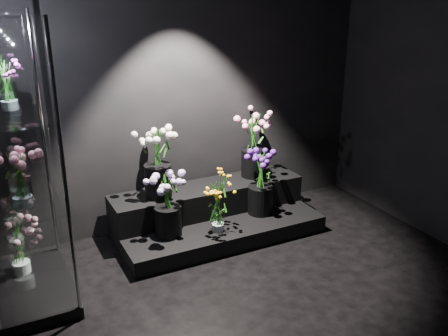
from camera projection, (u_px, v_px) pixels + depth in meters
floor at (292, 322)px, 3.73m from camera, size 4.00×4.00×0.00m
wall_back at (185, 89)px, 4.91m from camera, size 4.00×0.00×4.00m
display_riser at (213, 213)px, 5.05m from camera, size 2.00×0.89×0.44m
display_case at (14, 168)px, 3.67m from camera, size 0.60×1.00×2.20m
bouquet_orange_bells at (218, 203)px, 4.64m from camera, size 0.33×0.33×0.56m
bouquet_lilac at (167, 200)px, 4.55m from camera, size 0.47×0.47×0.61m
bouquet_purple at (261, 180)px, 4.99m from camera, size 0.35×0.35×0.66m
bouquet_cream_roses at (157, 157)px, 4.67m from camera, size 0.44×0.44×0.69m
bouquet_pink_roses at (253, 141)px, 5.19m from camera, size 0.37×0.37×0.68m
bouquet_case_pink at (19, 177)px, 3.53m from camera, size 0.36×0.36×0.43m
bouquet_case_magenta at (7, 85)px, 3.59m from camera, size 0.28×0.28×0.35m
bouquet_case_base_pink at (18, 245)px, 4.09m from camera, size 0.44×0.44×0.49m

